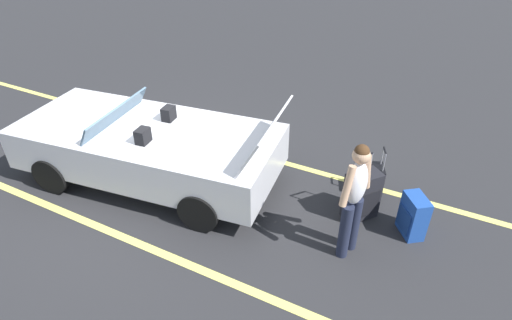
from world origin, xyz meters
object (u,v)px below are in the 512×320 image
suitcase_large_black (362,196)px  convertible_car (138,145)px  traveler_person (355,196)px  suitcase_medium_bright (413,216)px  suitcase_small_carryon (375,180)px

suitcase_large_black → convertible_car: bearing=-131.1°
convertible_car → suitcase_large_black: bearing=-176.7°
suitcase_large_black → traveler_person: (-0.04, 0.77, 0.56)m
suitcase_medium_bright → traveler_person: size_ratio=0.38×
suitcase_large_black → suitcase_medium_bright: size_ratio=1.66×
traveler_person → suitcase_medium_bright: bearing=-115.7°
suitcase_large_black → suitcase_small_carryon: size_ratio=1.25×
suitcase_large_black → traveler_person: bearing=-48.6°
convertible_car → suitcase_medium_bright: 4.26m
suitcase_medium_bright → suitcase_small_carryon: bearing=-81.0°
convertible_car → suitcase_large_black: 3.55m
suitcase_large_black → traveler_person: traveler_person is taller
convertible_car → suitcase_small_carryon: (-3.54, -1.27, -0.34)m
traveler_person → suitcase_small_carryon: bearing=-73.3°
traveler_person → suitcase_large_black: bearing=-69.4°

